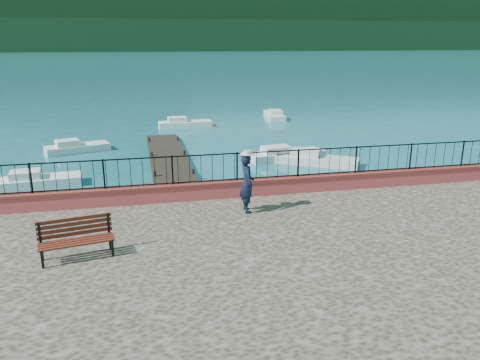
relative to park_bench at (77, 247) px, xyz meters
name	(u,v)px	position (x,y,z in m)	size (l,w,h in m)	color
ground	(275,276)	(5.19, 0.15, -1.50)	(2000.00, 2000.00, 0.00)	#19596B
parapet	(246,188)	(5.19, 3.85, -0.01)	(28.00, 0.46, 0.58)	#B94343
railing	(246,166)	(5.19, 3.85, 0.76)	(27.00, 0.05, 0.95)	black
dock	(171,167)	(3.19, 12.15, -1.35)	(2.00, 16.00, 0.30)	#2D231C
far_forest	(138,36)	(5.19, 300.15, 7.50)	(900.00, 60.00, 18.00)	black
foothills	(136,18)	(5.19, 360.15, 20.50)	(900.00, 120.00, 44.00)	black
companion_hill	(316,45)	(225.19, 560.15, -1.50)	(448.00, 384.00, 180.00)	#142D23
park_bench	(77,247)	(0.00, 0.00, 0.00)	(1.87, 0.90, 1.00)	black
person	(247,183)	(4.88, 2.30, 0.63)	(0.68, 0.44, 1.86)	black
hat	(247,152)	(4.88, 2.30, 1.62)	(0.44, 0.44, 0.12)	silver
boat_0	(39,178)	(-2.89, 10.67, -1.10)	(3.63, 1.30, 0.80)	silver
boat_1	(318,157)	(10.99, 11.61, -1.10)	(4.34, 1.30, 0.80)	silver
boat_2	(287,152)	(9.73, 13.13, -1.10)	(4.37, 1.30, 0.80)	silver
boat_3	(77,145)	(-1.93, 17.51, -1.10)	(3.64, 1.30, 0.80)	silver
boat_4	(185,122)	(5.25, 24.53, -1.10)	(4.01, 1.30, 0.80)	silver
boat_5	(274,113)	(13.17, 27.09, -1.10)	(4.23, 1.30, 0.80)	silver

